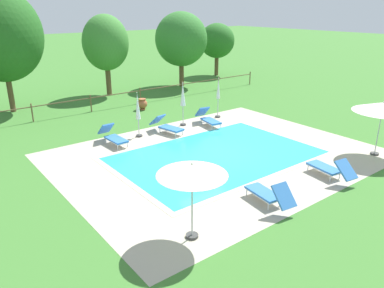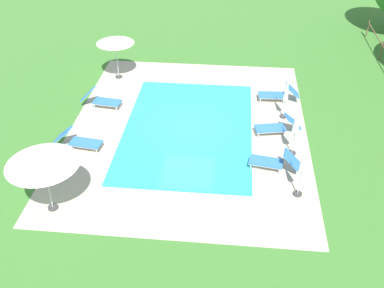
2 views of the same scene
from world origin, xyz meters
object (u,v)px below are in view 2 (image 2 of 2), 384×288
Objects in this scene: patio_umbrella_closed_row_centre at (287,90)px; patio_umbrella_open_by_bench at (115,41)px; sun_lounger_north_near_steps at (277,126)px; patio_umbrella_open_foreground at (42,160)px; sun_lounger_north_mid at (102,100)px; sun_lounger_south_near_corner at (278,94)px; patio_umbrella_closed_row_west at (303,163)px; patio_umbrella_closed_row_mid_west at (297,122)px; sun_lounger_north_end at (79,140)px; sun_lounger_north_far at (273,161)px.

patio_umbrella_open_by_bench is at bearing -110.81° from patio_umbrella_closed_row_centre.
sun_lounger_north_near_steps is 9.92m from patio_umbrella_open_foreground.
sun_lounger_south_near_corner is at bearing 99.59° from sun_lounger_north_mid.
patio_umbrella_closed_row_centre is (0.10, 8.54, 1.01)m from sun_lounger_north_mid.
sun_lounger_north_mid reaches higher than sun_lounger_south_near_corner.
patio_umbrella_open_foreground reaches higher than patio_umbrella_closed_row_west.
patio_umbrella_open_foreground reaches higher than patio_umbrella_closed_row_mid_west.
sun_lounger_north_near_steps is at bearing 103.05° from sun_lounger_north_end.
patio_umbrella_closed_row_mid_west is (-4.10, 8.60, -0.58)m from patio_umbrella_open_foreground.
patio_umbrella_open_by_bench reaches higher than sun_lounger_north_near_steps.
sun_lounger_south_near_corner is at bearing -175.23° from patio_umbrella_closed_row_mid_west.
sun_lounger_north_far is (4.05, 7.88, -0.00)m from sun_lounger_north_mid.
patio_umbrella_closed_row_west is at bearing 1.82° from patio_umbrella_closed_row_centre.
patio_umbrella_closed_row_centre is (-1.41, 0.41, 1.01)m from sun_lounger_north_near_steps.
patio_umbrella_closed_row_centre is (-3.31, 8.57, 1.01)m from sun_lounger_north_end.
sun_lounger_north_end is 6.74m from patio_umbrella_open_by_bench.
patio_umbrella_open_by_bench reaches higher than sun_lounger_north_far.
sun_lounger_north_near_steps is at bearing 174.28° from sun_lounger_north_far.
sun_lounger_north_far is 1.81m from patio_umbrella_closed_row_mid_west.
sun_lounger_north_mid is 9.26m from patio_umbrella_closed_row_mid_west.
sun_lounger_north_near_steps is 2.92m from sun_lounger_south_near_corner.
sun_lounger_north_far is at bearing -4.84° from sun_lounger_south_near_corner.
patio_umbrella_open_by_bench reaches higher than sun_lounger_north_end.
patio_umbrella_closed_row_centre reaches higher than sun_lounger_north_end.
sun_lounger_north_end is at bearing -76.95° from sun_lounger_north_near_steps.
sun_lounger_north_mid is 1.00× the size of sun_lounger_south_near_corner.
patio_umbrella_closed_row_centre is at bearing 163.90° from sun_lounger_north_near_steps.
sun_lounger_south_near_corner is 1.82m from patio_umbrella_closed_row_centre.
patio_umbrella_open_foreground reaches higher than patio_umbrella_open_by_bench.
sun_lounger_north_end is 1.03× the size of sun_lounger_south_near_corner.
patio_umbrella_closed_row_west is (-1.58, 8.61, -0.67)m from patio_umbrella_open_foreground.
patio_umbrella_closed_row_west reaches higher than sun_lounger_north_mid.
sun_lounger_north_far is 1.02× the size of sun_lounger_south_near_corner.
patio_umbrella_open_by_bench is 10.56m from patio_umbrella_closed_row_mid_west.
patio_umbrella_closed_row_mid_west is at bearing 3.27° from patio_umbrella_closed_row_centre.
sun_lounger_north_near_steps is 4.15m from patio_umbrella_closed_row_west.
patio_umbrella_closed_row_mid_west is at bearing 4.77° from sun_lounger_south_near_corner.
sun_lounger_north_mid reaches higher than sun_lounger_north_near_steps.
patio_umbrella_closed_row_mid_west is (-0.45, 8.73, 1.18)m from sun_lounger_north_end.
sun_lounger_south_near_corner is at bearing 175.16° from sun_lounger_north_far.
patio_umbrella_open_by_bench is 0.97× the size of patio_umbrella_closed_row_mid_west.
sun_lounger_north_near_steps reaches higher than sun_lounger_north_end.
patio_umbrella_open_by_bench is (-6.52, 0.10, 1.69)m from sun_lounger_north_end.
sun_lounger_north_mid is 8.46m from sun_lounger_south_near_corner.
sun_lounger_north_end is 9.05m from patio_umbrella_closed_row_west.
patio_umbrella_open_foreground reaches higher than sun_lounger_north_end.
sun_lounger_south_near_corner reaches higher than sun_lounger_north_near_steps.
sun_lounger_south_near_corner is 0.86× the size of patio_umbrella_open_by_bench.
patio_umbrella_open_by_bench is (-10.17, -0.03, -0.07)m from patio_umbrella_open_foreground.
sun_lounger_north_near_steps is 8.27m from sun_lounger_north_mid.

